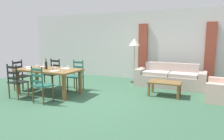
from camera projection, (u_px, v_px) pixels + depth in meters
ground_plane at (89, 99)px, 5.68m from camera, size 9.60×9.60×0.02m
wall_far at (130, 46)px, 8.44m from camera, size 9.60×0.16×2.70m
curtain_panel_left at (143, 52)px, 8.10m from camera, size 0.35×0.08×2.20m
curtain_panel_right at (210, 54)px, 7.12m from camera, size 0.35×0.08×2.20m
dining_table at (48, 72)px, 6.08m from camera, size 1.90×0.96×0.75m
dining_chair_near_left at (16, 81)px, 5.64m from camera, size 0.44×0.42×0.96m
dining_chair_near_right at (41, 85)px, 5.24m from camera, size 0.45×0.43×0.96m
dining_chair_far_left at (53, 73)px, 6.95m from camera, size 0.44×0.42×0.96m
dining_chair_far_right at (76, 75)px, 6.55m from camera, size 0.44×0.42×0.96m
dining_chair_head_west at (21, 75)px, 6.58m from camera, size 0.43×0.45×0.96m
dinner_plate_near_left at (30, 69)px, 6.02m from camera, size 0.24×0.24×0.02m
fork_near_left at (27, 69)px, 6.09m from camera, size 0.03×0.17×0.01m
dinner_plate_near_right at (55, 71)px, 5.65m from camera, size 0.24×0.24×0.02m
fork_near_right at (51, 71)px, 5.72m from camera, size 0.03×0.17×0.01m
dinner_plate_far_left at (43, 67)px, 6.47m from camera, size 0.24×0.24×0.02m
fork_far_left at (39, 67)px, 6.54m from camera, size 0.02×0.17×0.01m
dinner_plate_far_right at (66, 68)px, 6.10m from camera, size 0.24×0.24×0.02m
fork_far_right at (62, 68)px, 6.17m from camera, size 0.03×0.17×0.01m
dinner_plate_head_west at (29, 67)px, 6.38m from camera, size 0.24×0.24×0.02m
fork_head_west at (25, 67)px, 6.45m from camera, size 0.02×0.17×0.01m
wine_bottle at (46, 65)px, 6.02m from camera, size 0.07×0.07×0.32m
wine_glass_near_left at (37, 65)px, 6.07m from camera, size 0.06×0.06×0.16m
wine_glass_near_right at (62, 67)px, 5.68m from camera, size 0.06×0.06×0.16m
wine_glass_far_left at (44, 64)px, 6.30m from camera, size 0.06×0.06×0.16m
wine_glass_far_right at (68, 66)px, 5.94m from camera, size 0.06×0.06×0.16m
coffee_cup_primary at (55, 68)px, 5.86m from camera, size 0.07×0.07×0.09m
coffee_cup_secondary at (39, 67)px, 6.18m from camera, size 0.07×0.07×0.09m
candle_tall at (44, 66)px, 6.15m from camera, size 0.05×0.05×0.26m
candle_short at (53, 68)px, 5.94m from camera, size 0.05×0.05×0.20m
couch at (170, 78)px, 7.03m from camera, size 2.30×0.85×0.80m
coffee_table at (165, 84)px, 5.91m from camera, size 0.90×0.56×0.42m
standing_lamp at (134, 45)px, 7.57m from camera, size 0.40×0.40×1.64m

